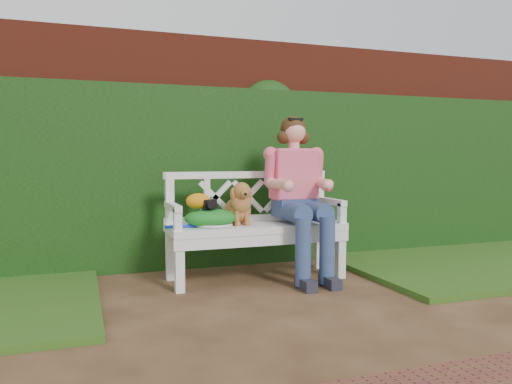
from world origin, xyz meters
name	(u,v)px	position (x,y,z in m)	size (l,w,h in m)	color
ground	(280,317)	(0.00, 0.00, 0.00)	(60.00, 60.00, 0.00)	#3B2514
brick_wall	(209,152)	(0.00, 1.90, 1.10)	(10.00, 0.30, 2.20)	maroon
ivy_hedge	(214,178)	(0.00, 1.68, 0.85)	(10.00, 0.18, 1.70)	#214D18
grass_right	(472,261)	(2.40, 0.90, 0.03)	(2.60, 2.00, 0.05)	#1D3D10
garden_bench	(256,251)	(0.19, 1.03, 0.24)	(1.58, 0.60, 0.48)	white
seated_woman	(296,198)	(0.56, 1.01, 0.69)	(0.58, 0.78, 1.38)	#D85171
dog	(239,203)	(0.04, 1.04, 0.66)	(0.24, 0.33, 0.36)	#A6633B
tennis_racket	(211,225)	(-0.22, 0.97, 0.49)	(0.58, 0.24, 0.03)	white
green_bag	(211,217)	(-0.21, 0.99, 0.55)	(0.43, 0.33, 0.15)	#21821F
camera_item	(208,204)	(-0.23, 0.98, 0.67)	(0.12, 0.09, 0.08)	black
baseball_glove	(198,201)	(-0.31, 1.01, 0.69)	(0.20, 0.15, 0.13)	orange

